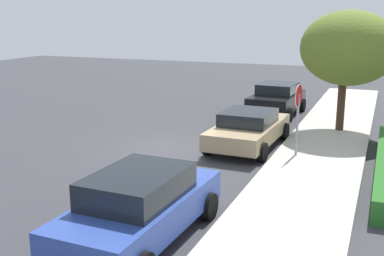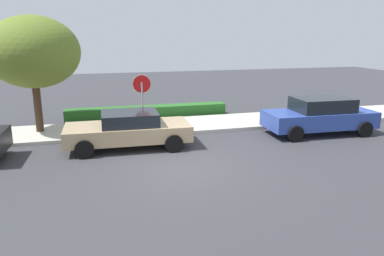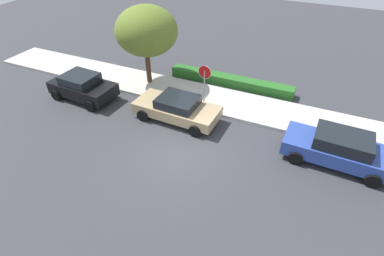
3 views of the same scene
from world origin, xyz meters
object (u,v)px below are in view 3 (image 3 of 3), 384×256
object	(u,v)px
stop_sign	(205,79)
parked_car_blue	(338,148)
parked_car_black	(83,86)
street_tree_near_corner	(147,31)
parked_car_tan	(177,108)

from	to	relation	value
stop_sign	parked_car_blue	distance (m)	7.43
stop_sign	parked_car_black	world-z (taller)	stop_sign
stop_sign	street_tree_near_corner	world-z (taller)	street_tree_near_corner
parked_car_black	parked_car_blue	bearing A→B (deg)	0.80
parked_car_black	street_tree_near_corner	xyz separation A→B (m)	(2.64, 3.25, 2.60)
stop_sign	parked_car_black	size ratio (longest dim) A/B	0.63
street_tree_near_corner	stop_sign	bearing A→B (deg)	-14.98
stop_sign	parked_car_tan	size ratio (longest dim) A/B	0.54
parked_car_tan	street_tree_near_corner	world-z (taller)	street_tree_near_corner
parked_car_tan	street_tree_near_corner	bearing A→B (deg)	138.76
parked_car_blue	parked_car_black	bearing A→B (deg)	-179.20
stop_sign	street_tree_near_corner	size ratio (longest dim) A/B	0.51
parked_car_tan	parked_car_blue	distance (m)	7.90
parked_car_tan	street_tree_near_corner	size ratio (longest dim) A/B	0.95
parked_car_black	parked_car_tan	bearing A→B (deg)	2.95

